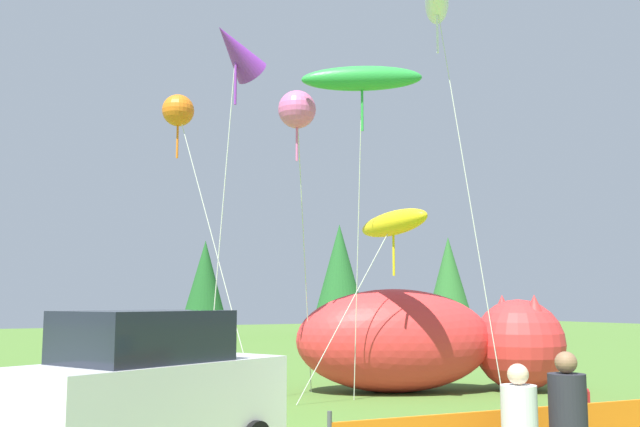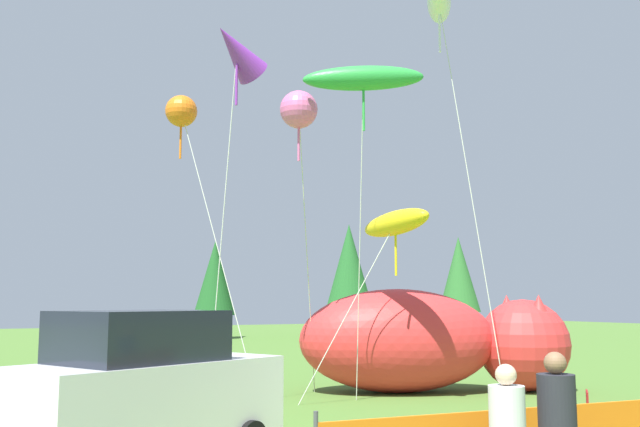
{
  "view_description": "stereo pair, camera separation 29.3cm",
  "coord_description": "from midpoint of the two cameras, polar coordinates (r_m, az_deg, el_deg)",
  "views": [
    {
      "loc": [
        -7.49,
        -9.2,
        2.44
      ],
      "look_at": [
        -0.33,
        4.01,
        4.29
      ],
      "focal_mm": 40.0,
      "sensor_mm": 36.0,
      "label": 1
    },
    {
      "loc": [
        -7.23,
        -9.34,
        2.44
      ],
      "look_at": [
        -0.33,
        4.01,
        4.29
      ],
      "focal_mm": 40.0,
      "sensor_mm": 36.0,
      "label": 2
    }
  ],
  "objects": [
    {
      "name": "horizon_tree_northeast",
      "position": [
        51.51,
        2.49,
        -4.66
      ],
      "size": [
        3.1,
        3.1,
        7.41
      ],
      "color": "brown",
      "rests_on": "ground"
    },
    {
      "name": "inflatable_cat",
      "position": [
        19.88,
        9.14,
        -10.29
      ],
      "size": [
        7.47,
        4.91,
        2.77
      ],
      "rotation": [
        0.0,
        0.0,
        -0.4
      ],
      "color": "red",
      "rests_on": "ground"
    },
    {
      "name": "kite_white_ghost",
      "position": [
        19.28,
        9.96,
        16.15
      ],
      "size": [
        2.0,
        2.31,
        10.38
      ],
      "color": "silver",
      "rests_on": "ground"
    },
    {
      "name": "kite_orange_flower",
      "position": [
        19.63,
        -10.6,
        7.97
      ],
      "size": [
        1.9,
        2.58,
        7.94
      ],
      "color": "silver",
      "rests_on": "ground"
    },
    {
      "name": "folding_chair",
      "position": [
        13.19,
        20.63,
        -14.79
      ],
      "size": [
        0.74,
        0.74,
        0.95
      ],
      "rotation": [
        0.0,
        0.0,
        2.34
      ],
      "color": "maroon",
      "rests_on": "ground"
    },
    {
      "name": "horizon_tree_west",
      "position": [
        48.4,
        2.52,
        -4.34
      ],
      "size": [
        3.2,
        3.2,
        7.65
      ],
      "color": "brown",
      "rests_on": "ground"
    },
    {
      "name": "horizon_tree_east",
      "position": [
        51.97,
        11.22,
        -4.82
      ],
      "size": [
        2.94,
        2.94,
        7.02
      ],
      "color": "brown",
      "rests_on": "ground"
    },
    {
      "name": "parked_car",
      "position": [
        11.46,
        -13.02,
        -13.56
      ],
      "size": [
        4.58,
        3.4,
        2.3
      ],
      "rotation": [
        0.0,
        0.0,
        0.43
      ],
      "color": "white",
      "rests_on": "ground"
    },
    {
      "name": "horizon_tree_mid",
      "position": [
        47.55,
        -8.25,
        -5.14
      ],
      "size": [
        2.69,
        2.69,
        6.41
      ],
      "color": "brown",
      "rests_on": "ground"
    },
    {
      "name": "kite_green_fish",
      "position": [
        17.58,
        3.98,
        10.68
      ],
      "size": [
        2.98,
        2.26,
        8.2
      ],
      "color": "silver",
      "rests_on": "ground"
    },
    {
      "name": "kite_purple_delta",
      "position": [
        17.18,
        -6.17,
        12.71
      ],
      "size": [
        1.75,
        1.37,
        8.98
      ],
      "color": "silver",
      "rests_on": "ground"
    },
    {
      "name": "kite_pink_octopus",
      "position": [
        17.88,
        -1.23,
        8.24
      ],
      "size": [
        1.95,
        2.48,
        7.65
      ],
      "color": "silver",
      "rests_on": "ground"
    },
    {
      "name": "kite_yellow_hero",
      "position": [
        17.75,
        6.51,
        -0.8
      ],
      "size": [
        2.66,
        2.54,
        4.76
      ],
      "color": "silver",
      "rests_on": "ground"
    }
  ]
}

